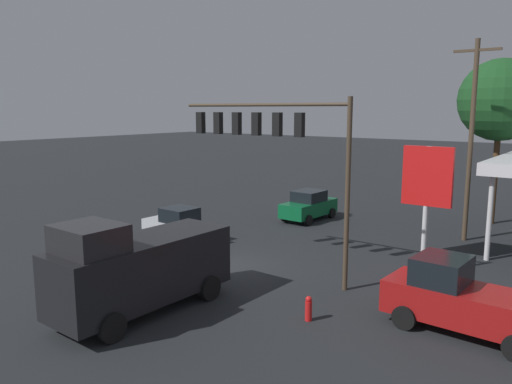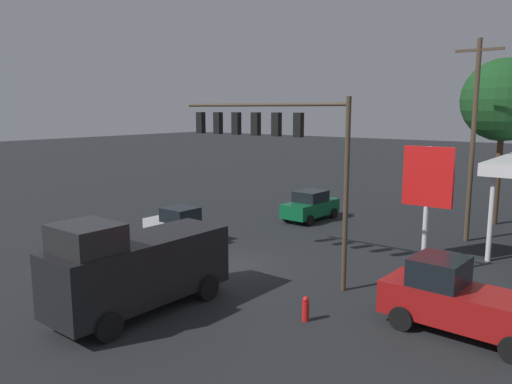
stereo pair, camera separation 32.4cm
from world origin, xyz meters
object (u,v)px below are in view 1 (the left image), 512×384
at_px(traffic_signal_assembly, 271,137).
at_px(delivery_truck, 139,267).
at_px(hatchback_crossing, 177,226).
at_px(street_tree, 501,100).
at_px(pickup_parked, 463,299).
at_px(utility_pole, 471,137).
at_px(sedan_far, 309,205).
at_px(price_sign, 427,181).
at_px(fire_hydrant, 309,308).

bearing_deg(traffic_signal_assembly, delivery_truck, 80.34).
distance_m(hatchback_crossing, street_tree, 20.98).
xyz_separation_m(hatchback_crossing, street_tree, (-12.62, -15.32, 6.78)).
xyz_separation_m(hatchback_crossing, pickup_parked, (-15.41, 2.21, 0.16)).
bearing_deg(delivery_truck, street_tree, 164.45).
relative_size(utility_pole, sedan_far, 2.43).
distance_m(traffic_signal_assembly, street_tree, 17.37).
height_order(price_sign, street_tree, street_tree).
height_order(hatchback_crossing, street_tree, street_tree).
bearing_deg(pickup_parked, sedan_far, -39.64).
bearing_deg(delivery_truck, price_sign, 155.32).
xyz_separation_m(traffic_signal_assembly, delivery_truck, (1.11, 6.49, -4.32)).
bearing_deg(pickup_parked, street_tree, -78.41).
bearing_deg(price_sign, sedan_far, -25.91).
xyz_separation_m(sedan_far, fire_hydrant, (-8.24, 13.74, -0.51)).
bearing_deg(price_sign, traffic_signal_assembly, 50.34).
bearing_deg(hatchback_crossing, traffic_signal_assembly, 174.06).
bearing_deg(hatchback_crossing, delivery_truck, 129.98).
relative_size(pickup_parked, street_tree, 0.51).
bearing_deg(pickup_parked, delivery_truck, 31.28).
bearing_deg(pickup_parked, traffic_signal_assembly, -5.62).
height_order(delivery_truck, street_tree, street_tree).
relative_size(hatchback_crossing, street_tree, 0.38).
bearing_deg(pickup_parked, utility_pole, -73.39).
xyz_separation_m(utility_pole, delivery_truck, (6.56, 17.46, -4.02)).
bearing_deg(price_sign, street_tree, -94.63).
relative_size(hatchback_crossing, fire_hydrant, 4.39).
height_order(sedan_far, fire_hydrant, sedan_far).
height_order(hatchback_crossing, pickup_parked, pickup_parked).
relative_size(traffic_signal_assembly, fire_hydrant, 9.75).
xyz_separation_m(sedan_far, pickup_parked, (-12.68, 11.49, 0.16)).
relative_size(traffic_signal_assembly, street_tree, 0.84).
distance_m(price_sign, street_tree, 11.15).
relative_size(delivery_truck, hatchback_crossing, 1.77).
xyz_separation_m(delivery_truck, hatchback_crossing, (5.80, -7.48, -0.75)).
bearing_deg(delivery_truck, pickup_parked, 119.86).
distance_m(delivery_truck, pickup_parked, 10.98).
bearing_deg(delivery_truck, traffic_signal_assembly, 171.44).
relative_size(price_sign, pickup_parked, 1.04).
relative_size(traffic_signal_assembly, sedan_far, 1.92).
relative_size(sedan_far, pickup_parked, 0.84).
xyz_separation_m(traffic_signal_assembly, sedan_far, (4.18, -10.27, -5.06)).
relative_size(sedan_far, hatchback_crossing, 1.15).
xyz_separation_m(price_sign, pickup_parked, (-3.64, 7.09, -2.76)).
xyz_separation_m(price_sign, hatchback_crossing, (11.77, 4.89, -2.92)).
bearing_deg(street_tree, pickup_parked, 99.05).
distance_m(price_sign, hatchback_crossing, 13.08).
distance_m(traffic_signal_assembly, fire_hydrant, 7.72).
relative_size(delivery_truck, sedan_far, 1.53).
distance_m(delivery_truck, hatchback_crossing, 9.49).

